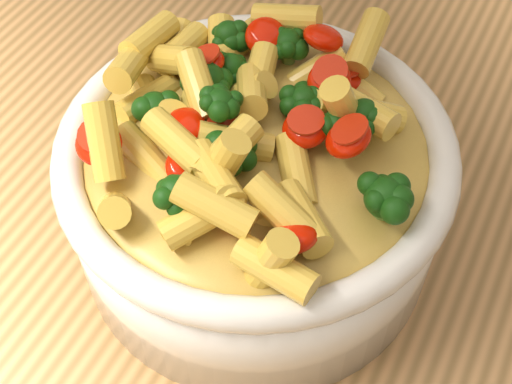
% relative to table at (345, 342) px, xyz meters
% --- Properties ---
extents(table, '(1.20, 0.80, 0.90)m').
position_rel_table_xyz_m(table, '(0.00, 0.00, 0.00)').
color(table, tan).
rests_on(table, ground).
extents(serving_bowl, '(0.26, 0.26, 0.11)m').
position_rel_table_xyz_m(serving_bowl, '(-0.08, -0.00, 0.16)').
color(serving_bowl, white).
rests_on(serving_bowl, table).
extents(pasta_salad, '(0.20, 0.20, 0.05)m').
position_rel_table_xyz_m(pasta_salad, '(-0.08, -0.00, 0.23)').
color(pasta_salad, gold).
rests_on(pasta_salad, serving_bowl).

